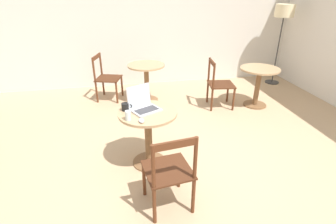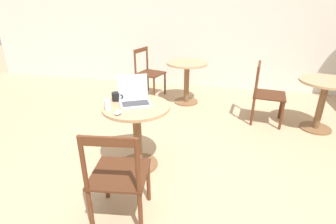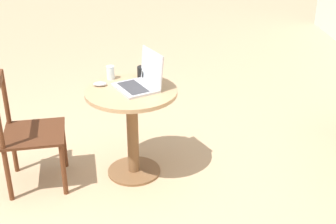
{
  "view_description": "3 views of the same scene",
  "coord_description": "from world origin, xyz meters",
  "px_view_note": "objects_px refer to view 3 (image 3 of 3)",
  "views": [
    {
      "loc": [
        -0.69,
        -2.47,
        2.02
      ],
      "look_at": [
        -0.13,
        0.33,
        0.64
      ],
      "focal_mm": 28.0,
      "sensor_mm": 36.0,
      "label": 1
    },
    {
      "loc": [
        0.44,
        -2.07,
        1.71
      ],
      "look_at": [
        -0.12,
        0.49,
        0.55
      ],
      "focal_mm": 28.0,
      "sensor_mm": 36.0,
      "label": 2
    },
    {
      "loc": [
        2.78,
        0.31,
        2.06
      ],
      "look_at": [
        -0.38,
        0.5,
        0.53
      ],
      "focal_mm": 50.0,
      "sensor_mm": 36.0,
      "label": 3
    }
  ],
  "objects_px": {
    "cafe_table_near": "(132,114)",
    "drinking_glass": "(111,73)",
    "chair_near_front": "(28,133)",
    "mug": "(143,72)",
    "laptop": "(141,81)",
    "mouse": "(100,84)"
  },
  "relations": [
    {
      "from": "chair_near_front",
      "to": "drinking_glass",
      "type": "relative_size",
      "value": 8.16
    },
    {
      "from": "chair_near_front",
      "to": "mouse",
      "type": "bearing_deg",
      "value": 109.89
    },
    {
      "from": "laptop",
      "to": "drinking_glass",
      "type": "height_order",
      "value": "laptop"
    },
    {
      "from": "mouse",
      "to": "drinking_glass",
      "type": "relative_size",
      "value": 0.94
    },
    {
      "from": "laptop",
      "to": "mouse",
      "type": "height_order",
      "value": "laptop"
    },
    {
      "from": "laptop",
      "to": "mug",
      "type": "height_order",
      "value": "laptop"
    },
    {
      "from": "mouse",
      "to": "mug",
      "type": "distance_m",
      "value": 0.35
    },
    {
      "from": "chair_near_front",
      "to": "mug",
      "type": "distance_m",
      "value": 0.98
    },
    {
      "from": "laptop",
      "to": "mouse",
      "type": "relative_size",
      "value": 4.05
    },
    {
      "from": "cafe_table_near",
      "to": "mug",
      "type": "relative_size",
      "value": 5.8
    },
    {
      "from": "mug",
      "to": "drinking_glass",
      "type": "relative_size",
      "value": 1.16
    },
    {
      "from": "cafe_table_near",
      "to": "chair_near_front",
      "type": "bearing_deg",
      "value": -82.57
    },
    {
      "from": "drinking_glass",
      "to": "mug",
      "type": "bearing_deg",
      "value": 93.7
    },
    {
      "from": "mouse",
      "to": "cafe_table_near",
      "type": "bearing_deg",
      "value": 67.83
    },
    {
      "from": "chair_near_front",
      "to": "mug",
      "type": "relative_size",
      "value": 7.05
    },
    {
      "from": "cafe_table_near",
      "to": "chair_near_front",
      "type": "height_order",
      "value": "chair_near_front"
    },
    {
      "from": "chair_near_front",
      "to": "laptop",
      "type": "height_order",
      "value": "laptop"
    },
    {
      "from": "chair_near_front",
      "to": "mug",
      "type": "xyz_separation_m",
      "value": [
        -0.34,
        0.85,
        0.32
      ]
    },
    {
      "from": "cafe_table_near",
      "to": "chair_near_front",
      "type": "relative_size",
      "value": 0.82
    },
    {
      "from": "cafe_table_near",
      "to": "drinking_glass",
      "type": "height_order",
      "value": "drinking_glass"
    },
    {
      "from": "chair_near_front",
      "to": "drinking_glass",
      "type": "distance_m",
      "value": 0.77
    },
    {
      "from": "chair_near_front",
      "to": "drinking_glass",
      "type": "xyz_separation_m",
      "value": [
        -0.33,
        0.61,
        0.33
      ]
    }
  ]
}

